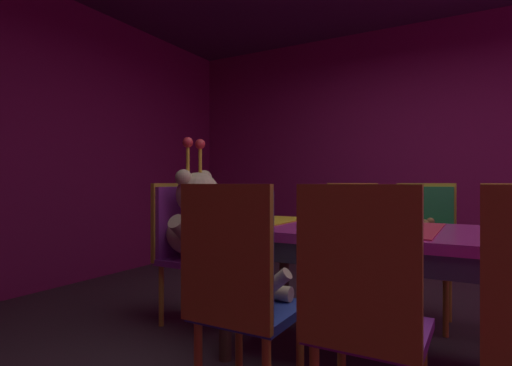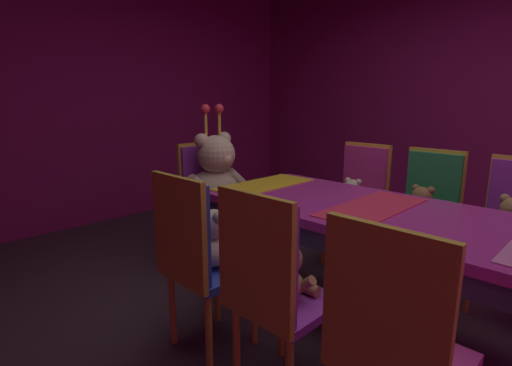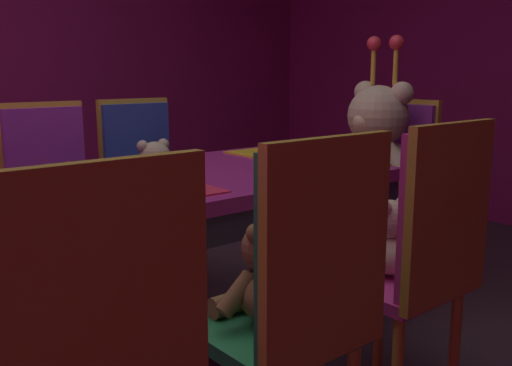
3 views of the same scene
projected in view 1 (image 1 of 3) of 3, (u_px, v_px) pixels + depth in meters
The scene contains 13 objects.
wall_back at pixel (41, 138), 3.68m from camera, with size 5.20×0.12×2.80m, color #8C1959.
wall_right at pixel (445, 145), 4.38m from camera, with size 0.12×6.40×2.80m, color #8C1959.
banquet_table at pixel (407, 246), 2.11m from camera, with size 0.90×2.02×0.75m.
chair_left_1 at pixel (362, 297), 1.37m from camera, with size 0.42×0.41×0.98m.
teddy_left_1 at pixel (372, 295), 1.49m from camera, with size 0.21×0.27×0.26m.
chair_left_2 at pixel (235, 280), 1.60m from camera, with size 0.42×0.41×0.98m.
teddy_left_2 at pixel (254, 273), 1.73m from camera, with size 0.27×0.34×0.32m.
chair_right_1 at pixel (424, 237), 2.88m from camera, with size 0.42×0.41×0.98m.
teddy_right_1 at pixel (422, 242), 2.76m from camera, with size 0.24×0.30×0.29m.
chair_right_2 at pixel (349, 233), 3.13m from camera, with size 0.42×0.41×0.98m.
teddy_right_2 at pixel (344, 238), 3.01m from camera, with size 0.22×0.28×0.26m.
throne_chair at pixel (181, 237), 2.87m from camera, with size 0.41×0.42×0.98m.
king_teddy_bear at pixel (199, 220), 2.79m from camera, with size 0.66×0.51×0.84m.
Camera 1 is at (-2.23, -0.34, 0.99)m, focal length 27.98 mm.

